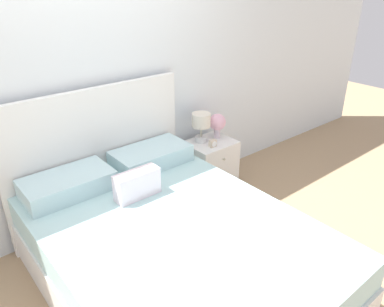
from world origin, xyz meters
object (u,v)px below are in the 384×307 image
at_px(alarm_clock, 213,143).
at_px(nightstand, 210,165).
at_px(flower_vase, 218,123).
at_px(bed, 168,247).
at_px(table_lamp, 201,123).

bearing_deg(alarm_clock, nightstand, 58.88).
relative_size(nightstand, flower_vase, 2.07).
distance_m(nightstand, flower_vase, 0.43).
bearing_deg(alarm_clock, bed, -146.77).
relative_size(table_lamp, alarm_clock, 4.11).
bearing_deg(table_lamp, flower_vase, -8.07).
height_order(table_lamp, flower_vase, table_lamp).
relative_size(nightstand, table_lamp, 1.77).
bearing_deg(alarm_clock, table_lamp, 93.02).
height_order(bed, table_lamp, bed).
bearing_deg(table_lamp, nightstand, -45.14).
distance_m(table_lamp, flower_vase, 0.20).
xyz_separation_m(bed, table_lamp, (1.01, 0.83, 0.41)).
bearing_deg(bed, nightstand, 35.30).
relative_size(nightstand, alarm_clock, 7.29).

